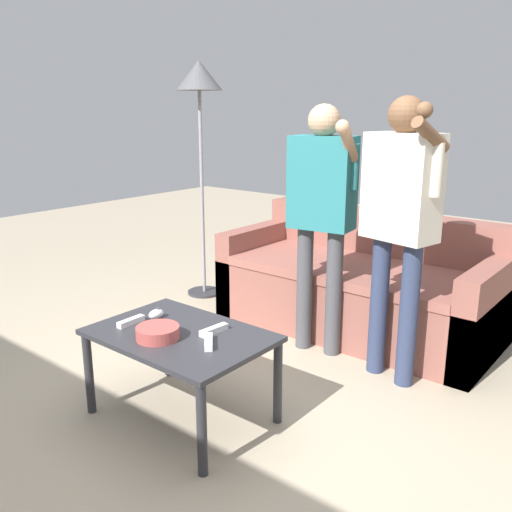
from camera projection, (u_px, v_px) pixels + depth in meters
The scene contains 11 objects.
ground_plane at pixel (235, 415), 2.77m from camera, with size 12.00×12.00×0.00m, color tan.
couch at pixel (359, 287), 3.84m from camera, with size 1.89×0.88×0.79m.
coffee_table at pixel (181, 344), 2.66m from camera, with size 0.86×0.59×0.45m.
snack_bowl at pixel (158, 333), 2.58m from camera, with size 0.20×0.20×0.06m, color #B24C47.
game_remote_nunchuk at pixel (156, 314), 2.82m from camera, with size 0.06×0.09×0.05m.
floor_lamp at pixel (199, 92), 4.18m from camera, with size 0.36×0.36×1.86m.
player_center at pixel (322, 202), 3.28m from camera, with size 0.48×0.33×1.53m.
player_right at pixel (400, 209), 2.92m from camera, with size 0.46×0.38×1.57m.
game_remote_wand_near at pixel (214, 330), 2.64m from camera, with size 0.05×0.16×0.03m.
game_remote_wand_far at pixel (131, 321), 2.75m from camera, with size 0.04×0.15×0.03m.
game_remote_wand_spare at pixel (209, 342), 2.51m from camera, with size 0.13×0.14×0.03m.
Camera 1 is at (1.64, -1.85, 1.51)m, focal length 38.43 mm.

